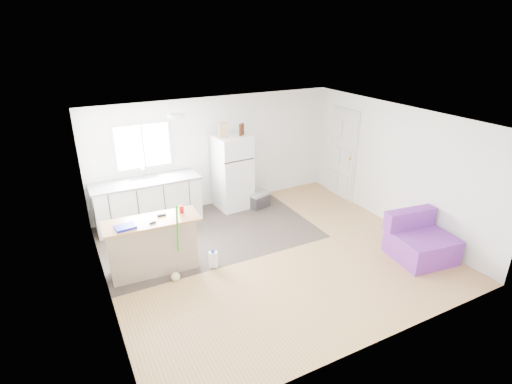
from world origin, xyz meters
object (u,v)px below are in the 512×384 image
Objects in this scene: red_cup at (181,209)px; blue_tray at (125,227)px; cleaner_jug at (213,259)px; mop at (176,266)px; cooler at (259,200)px; bottle_left at (241,130)px; refrigerator at (233,172)px; peninsula at (152,245)px; kitchen_cabinets at (148,202)px; purple_seat at (420,242)px; cardboard_box at (223,130)px; bottle_right at (242,129)px.

red_cup is 0.40× the size of blue_tray.
cleaner_jug is 0.25× the size of mop.
mop is (-2.44, -1.80, 0.05)m from cooler.
cooler is at bearing -36.46° from bottle_left.
refrigerator is at bearing 157.86° from bottle_left.
peninsula is 0.75m from red_cup.
bottle_left reaches higher than kitchen_cabinets.
peninsula is at bearing -145.58° from bottle_left.
mop is (-0.09, -2.13, -0.25)m from kitchen_cabinets.
cardboard_box reaches higher than purple_seat.
cardboard_box is (1.12, 2.04, 1.63)m from cleaner_jug.
peninsula is 4.54m from purple_seat.
cooler is at bearing -36.11° from refrigerator.
red_cup is 2.63m from bottle_right.
red_cup is (-2.15, -1.35, 0.80)m from cooler.
peninsula is 3.05m from cooler.
bottle_left reaches higher than red_cup.
bottle_left is at bearing 126.37° from purple_seat.
blue_tray is 1.00× the size of cardboard_box.
peninsula is 6.10× the size of bottle_left.
bottle_left is at bearing -8.47° from cardboard_box.
purple_seat is at bearing -63.88° from refrigerator.
refrigerator is at bearing 40.70° from peninsula.
bottle_right is at bearing 114.61° from cooler.
kitchen_cabinets is 8.49× the size of bottle_right.
refrigerator reaches higher than kitchen_cabinets.
kitchen_cabinets is 6.45× the size of cleaner_jug.
kitchen_cabinets is at bearing 67.94° from blue_tray.
cooler is 2.13× the size of bottle_right.
kitchen_cabinets reaches higher than cleaner_jug.
bottle_left is 1.00× the size of bottle_right.
bottle_right reaches higher than cooler.
mop reaches higher than cleaner_jug.
bottle_left is at bearing -143.47° from bottle_right.
red_cup is at bearing 8.24° from blue_tray.
cardboard_box is (-2.19, 3.40, 1.48)m from purple_seat.
purple_seat is at bearing -57.19° from cardboard_box.
kitchen_cabinets reaches higher than peninsula.
purple_seat is 4.09m from bottle_right.
purple_seat is 4.91m from blue_tray.
red_cup is at bearing -139.48° from refrigerator.
bottle_right is at bearing -0.68° from kitchen_cabinets.
blue_tray is at bearing 168.26° from purple_seat.
cooler is at bearing 32.12° from red_cup.
blue_tray is at bearing -149.67° from refrigerator.
cardboard_box is (-0.19, -0.02, 0.96)m from refrigerator.
mop is at bearing -137.10° from refrigerator.
refrigerator is 0.96m from bottle_right.
purple_seat is 8.87× the size of red_cup.
kitchen_cabinets is at bearing 175.00° from refrigerator.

